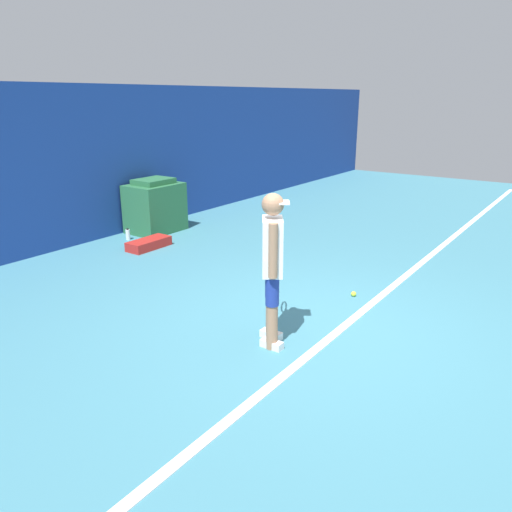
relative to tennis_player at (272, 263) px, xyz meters
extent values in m
plane|color=teal|center=(0.55, -0.23, -0.89)|extent=(24.00, 24.00, 0.00)
cube|color=navy|center=(0.55, 4.83, 0.46)|extent=(24.00, 0.10, 2.70)
cube|color=white|center=(0.55, -0.47, -0.88)|extent=(21.60, 0.10, 0.01)
cylinder|color=#A37556|center=(-0.10, -0.07, -0.65)|extent=(0.12, 0.12, 0.48)
cylinder|color=navy|center=(-0.10, -0.07, -0.26)|extent=(0.14, 0.14, 0.30)
cube|color=white|center=(-0.10, -0.07, -0.85)|extent=(0.10, 0.24, 0.08)
cylinder|color=#A37556|center=(0.08, 0.06, -0.65)|extent=(0.12, 0.12, 0.48)
cylinder|color=navy|center=(0.08, 0.06, -0.26)|extent=(0.14, 0.14, 0.30)
cube|color=white|center=(0.08, 0.06, -0.85)|extent=(0.10, 0.24, 0.08)
cube|color=white|center=(-0.01, -0.01, 0.18)|extent=(0.39, 0.36, 0.57)
sphere|color=#A37556|center=(-0.01, -0.01, 0.60)|extent=(0.22, 0.22, 0.22)
cube|color=white|center=(0.05, -0.09, 0.62)|extent=(0.22, 0.20, 0.02)
cylinder|color=#A37556|center=(-0.17, -0.12, 0.19)|extent=(0.09, 0.09, 0.54)
cylinder|color=#A37556|center=(0.15, 0.11, 0.19)|extent=(0.09, 0.09, 0.54)
cylinder|color=black|center=(0.23, 0.16, -0.08)|extent=(0.17, 0.13, 0.03)
torus|color=#2851B2|center=(0.42, 0.30, -0.08)|extent=(0.26, 0.19, 0.31)
sphere|color=#D1E533|center=(1.68, -0.17, -0.85)|extent=(0.07, 0.07, 0.07)
cube|color=#28663D|center=(2.53, 4.35, -0.43)|extent=(0.99, 0.76, 0.91)
cube|color=#28663D|center=(2.53, 4.35, 0.08)|extent=(0.69, 0.53, 0.10)
cube|color=#B2231E|center=(1.65, 3.62, -0.81)|extent=(0.78, 0.34, 0.16)
cylinder|color=white|center=(1.80, 4.32, -0.79)|extent=(0.08, 0.08, 0.19)
cylinder|color=black|center=(1.80, 4.32, -0.69)|extent=(0.04, 0.04, 0.02)
camera|label=1|loc=(-3.97, -2.61, 1.60)|focal=35.00mm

